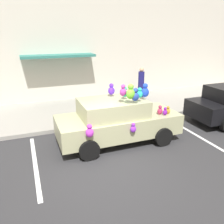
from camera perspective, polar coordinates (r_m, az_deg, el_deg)
The scene contains 8 objects.
ground_plane at distance 6.84m, azimuth -0.98°, elevation -13.57°, with size 60.00×60.00×0.00m, color #2D2D30.
sidewalk at distance 11.19m, azimuth -9.87°, elevation 0.00°, with size 24.00×4.00×0.15m, color gray.
storefront_building at distance 12.71m, azimuth -12.78°, elevation 16.47°, with size 24.00×1.25×6.40m.
parking_stripe_front at distance 9.43m, azimuth 19.54°, elevation -5.08°, with size 0.12×3.60×0.01m, color silver.
parking_stripe_rear at distance 7.40m, azimuth -18.35°, elevation -11.90°, with size 0.12×3.60×0.01m, color silver.
plush_covered_car at distance 8.00m, azimuth 1.25°, elevation -2.01°, with size 4.20×2.00×2.19m.
teddy_bear_on_sidewalk at distance 11.04m, azimuth 6.71°, elevation 1.71°, with size 0.29×0.24×0.56m.
pedestrian_near_shopfront at distance 13.07m, azimuth 7.14°, elevation 6.88°, with size 0.33×0.33×1.70m.
Camera 1 is at (-1.97, -5.40, 3.70)m, focal length 37.26 mm.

